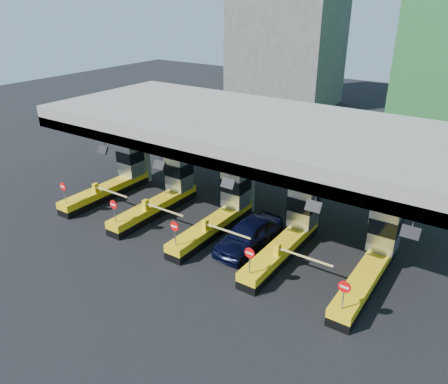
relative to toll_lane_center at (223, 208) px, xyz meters
The scene contains 9 objects.
ground 1.42m from the toll_lane_center, 90.42° to the right, with size 120.00×120.00×0.00m, color black.
toll_canopy 5.40m from the toll_lane_center, 90.02° to the left, with size 28.00×12.09×7.00m.
toll_lane_far_left 10.00m from the toll_lane_center, behind, with size 4.43×8.00×4.16m.
toll_lane_left 5.00m from the toll_lane_center, behind, with size 4.43×8.00×4.16m.
toll_lane_center is the anchor object (origin of this frame).
toll_lane_right 5.00m from the toll_lane_center, ahead, with size 4.43×8.00×4.16m.
toll_lane_far_right 10.00m from the toll_lane_center, ahead, with size 4.43×8.00×4.16m.
bg_building_concrete 39.11m from the toll_lane_center, 111.40° to the left, with size 14.00×10.00×18.00m, color #4C4C49.
van 3.15m from the toll_lane_center, 25.42° to the right, with size 2.17×5.39×1.84m, color black.
Camera 1 is at (14.60, -21.02, 14.28)m, focal length 35.00 mm.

